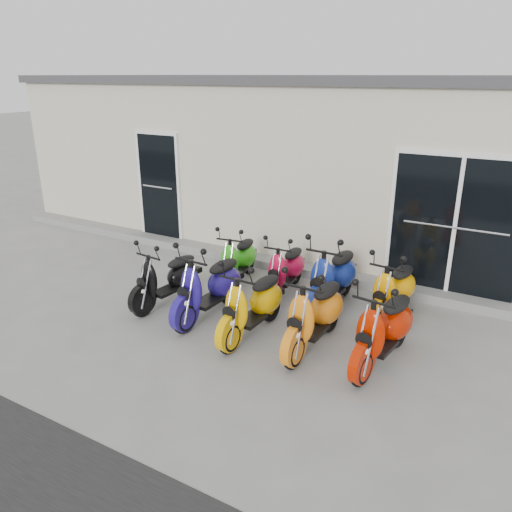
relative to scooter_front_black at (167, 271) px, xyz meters
The scene contains 15 objects.
ground 1.26m from the scooter_front_black, 10.44° to the left, with size 80.00×80.00×0.00m, color gray.
building 5.62m from the scooter_front_black, 78.34° to the left, with size 14.00×6.00×3.20m, color beige.
roof_cap 6.16m from the scooter_front_black, 78.34° to the left, with size 14.20×6.20×0.16m, color #3F3F42.
front_step 2.54m from the scooter_front_black, 63.38° to the left, with size 14.00×0.40×0.15m, color gray.
door_left 3.24m from the scooter_front_black, 131.27° to the left, with size 1.07×0.08×2.22m, color black.
door_right 4.47m from the scooter_front_black, 32.59° to the left, with size 2.02×0.08×2.22m, color black.
scooter_front_black is the anchor object (origin of this frame).
scooter_front_blue 0.81m from the scooter_front_black, ahead, with size 0.61×1.68×1.24m, color navy, non-canonical shape.
scooter_front_orange_a 1.65m from the scooter_front_black, ahead, with size 0.58×1.60×1.18m, color #ECAB01, non-canonical shape.
scooter_front_orange_b 2.50m from the scooter_front_black, ahead, with size 0.61×1.67×1.23m, color orange, non-canonical shape.
scooter_front_red 3.38m from the scooter_front_black, ahead, with size 0.60×1.65×1.22m, color #B51900, non-canonical shape.
scooter_back_green 1.37m from the scooter_front_black, 68.52° to the left, with size 0.53×1.47×1.08m, color green, non-canonical shape.
scooter_back_red 1.90m from the scooter_front_black, 42.40° to the left, with size 0.53×1.45×1.07m, color #C70D3A, non-canonical shape.
scooter_back_blue 2.53m from the scooter_front_black, 26.90° to the left, with size 0.63×1.72×1.27m, color navy, non-canonical shape.
scooter_back_yellow 3.39m from the scooter_front_black, 21.29° to the left, with size 0.56×1.55×1.15m, color #FFA300, non-canonical shape.
Camera 1 is at (3.59, -5.66, 3.39)m, focal length 35.00 mm.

